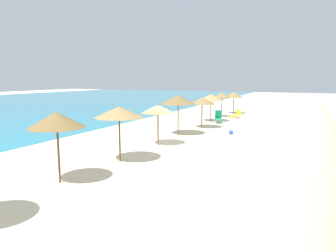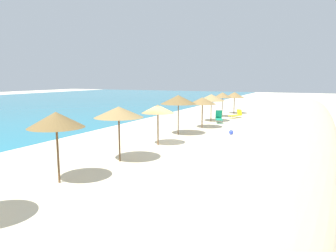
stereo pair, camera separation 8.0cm
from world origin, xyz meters
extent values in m
plane|color=beige|center=(0.00, 0.00, 0.00)|extent=(160.00, 160.00, 0.00)
ellipsoid|color=beige|center=(2.72, -7.32, 1.24)|extent=(47.48, 5.27, 2.48)
cylinder|color=brown|center=(-8.67, 0.85, 1.22)|extent=(0.09, 0.09, 2.44)
cone|color=olive|center=(-8.67, 0.85, 2.61)|extent=(2.26, 2.26, 0.64)
cylinder|color=brown|center=(-4.85, 0.46, 1.21)|extent=(0.09, 0.09, 2.43)
cone|color=#9E7F4C|center=(-4.85, 0.46, 2.56)|extent=(2.49, 2.49, 0.56)
cylinder|color=brown|center=(-0.48, 0.48, 1.11)|extent=(0.09, 0.09, 2.22)
cone|color=#9E7F4C|center=(-0.48, 0.48, 2.33)|extent=(2.09, 2.09, 0.52)
cylinder|color=brown|center=(3.40, 0.76, 1.24)|extent=(0.08, 0.08, 2.49)
cone|color=olive|center=(3.40, 0.76, 2.67)|extent=(2.68, 2.68, 0.66)
cylinder|color=brown|center=(7.23, 0.18, 1.11)|extent=(0.10, 0.10, 2.21)
cone|color=olive|center=(7.23, 0.18, 2.35)|extent=(2.34, 2.34, 0.58)
cylinder|color=brown|center=(11.55, 0.75, 1.10)|extent=(0.08, 0.08, 2.20)
cone|color=tan|center=(11.55, 0.75, 2.37)|extent=(2.66, 2.66, 0.65)
cylinder|color=brown|center=(15.49, 0.71, 1.14)|extent=(0.08, 0.08, 2.28)
cone|color=olive|center=(15.49, 0.71, 2.42)|extent=(2.04, 2.04, 0.58)
cylinder|color=brown|center=(19.35, 0.30, 1.04)|extent=(0.10, 0.10, 2.08)
cone|color=olive|center=(19.35, 0.30, 2.27)|extent=(2.33, 2.33, 0.68)
cube|color=yellow|center=(15.15, -0.80, 0.28)|extent=(1.68, 1.25, 0.07)
cube|color=yellow|center=(15.82, -1.13, 0.59)|extent=(0.48, 0.65, 0.61)
cylinder|color=silver|center=(14.67, -0.26, 0.12)|extent=(0.04, 0.04, 0.25)
cylinder|color=silver|center=(14.44, -0.73, 0.12)|extent=(0.04, 0.04, 0.25)
cylinder|color=silver|center=(15.86, -0.87, 0.12)|extent=(0.04, 0.04, 0.25)
cylinder|color=silver|center=(15.63, -1.33, 0.12)|extent=(0.04, 0.04, 0.25)
cube|color=#199972|center=(10.77, -0.29, 0.37)|extent=(1.42, 1.00, 0.07)
cube|color=#199972|center=(11.34, -0.09, 0.78)|extent=(0.47, 0.67, 0.81)
cylinder|color=silver|center=(10.17, -0.22, 0.17)|extent=(0.04, 0.04, 0.33)
cylinder|color=silver|center=(10.34, -0.72, 0.17)|extent=(0.04, 0.04, 0.33)
cylinder|color=silver|center=(11.21, 0.13, 0.17)|extent=(0.04, 0.04, 0.33)
cylinder|color=silver|center=(11.38, -0.36, 0.17)|extent=(0.04, 0.04, 0.33)
sphere|color=blue|center=(5.27, -2.83, 0.17)|extent=(0.35, 0.35, 0.35)
camera|label=1|loc=(-17.88, -8.34, 4.24)|focal=33.22mm
camera|label=2|loc=(-17.85, -8.41, 4.24)|focal=33.22mm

